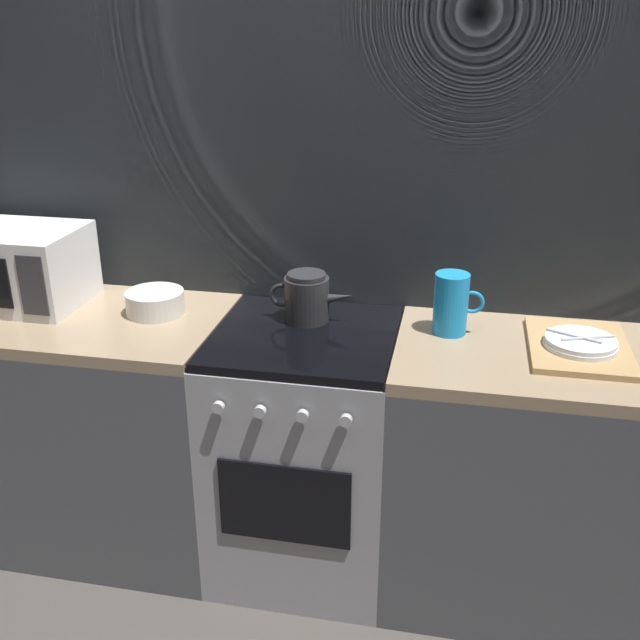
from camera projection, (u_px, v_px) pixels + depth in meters
name	position (u px, v px, depth m)	size (l,w,h in m)	color
ground_plane	(306.00, 554.00, 2.73)	(8.00, 8.00, 0.00)	#47423D
back_wall	(324.00, 217.00, 2.55)	(3.60, 0.05, 2.40)	gray
counter_left	(68.00, 425.00, 2.71)	(1.20, 0.60, 0.90)	#515459
stove_unit	(305.00, 451.00, 2.55)	(0.60, 0.63, 0.90)	#9E9EA3
counter_right	(575.00, 481.00, 2.39)	(1.20, 0.60, 0.90)	#515459
microwave	(16.00, 266.00, 2.58)	(0.46, 0.35, 0.27)	white
kettle	(307.00, 297.00, 2.45)	(0.28, 0.15, 0.17)	#262628
mixing_bowl	(155.00, 302.00, 2.52)	(0.20, 0.20, 0.08)	silver
pitcher	(451.00, 304.00, 2.34)	(0.16, 0.11, 0.20)	#198CD8
dish_pile	(579.00, 345.00, 2.24)	(0.30, 0.40, 0.06)	tan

